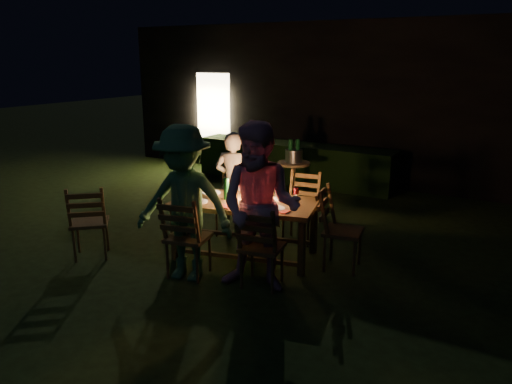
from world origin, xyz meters
The scene contains 29 objects.
garden_envelope centered at (-0.01, 6.15, 1.58)m, with size 40.00×40.00×3.20m.
dining_table centered at (0.75, -0.17, 0.68)m, with size 1.96×1.28×0.75m.
chair_near_left centered at (0.49, -1.03, 0.31)m, with size 0.56×0.58×1.04m.
chair_near_right centered at (1.36, -0.82, 0.30)m, with size 0.52×0.55×1.00m.
chair_far_left centered at (0.14, 0.48, 0.30)m, with size 0.54×0.57×0.99m.
chair_far_right centered at (1.11, 0.70, 0.30)m, with size 0.50×0.53×1.00m.
chair_end centered at (1.95, 0.11, 0.31)m, with size 0.57×0.54×1.04m.
chair_spare centered at (-0.95, -1.20, 0.31)m, with size 0.66×0.66×1.01m.
person_house_side centered at (0.13, 0.52, 0.75)m, with size 0.55×0.36×1.50m, color beige.
person_opp_right centered at (1.37, -0.87, 0.94)m, with size 0.91×0.71×1.87m, color pink.
person_opp_left centered at (0.50, -1.07, 0.90)m, with size 1.17×0.67×1.80m, color #3A7444.
lantern centered at (0.79, -0.11, 0.91)m, with size 0.16×0.16×0.35m.
plate_far_left centered at (0.17, -0.08, 0.76)m, with size 0.25×0.25×0.01m, color white.
plate_near_left centered at (0.26, -0.51, 0.76)m, with size 0.25×0.25×0.01m, color white.
plate_far_right centered at (1.14, 0.14, 0.76)m, with size 0.25×0.25×0.01m, color white.
plate_near_right centered at (1.24, -0.29, 0.76)m, with size 0.25×0.25×0.01m, color white.
wineglass_a centered at (0.39, 0.03, 0.84)m, with size 0.06×0.06×0.18m, color #59070F, non-canonical shape.
wineglass_b centered at (0.08, -0.45, 0.84)m, with size 0.06×0.06×0.18m, color #59070F, non-canonical shape.
wineglass_c centered at (1.11, -0.38, 0.84)m, with size 0.06×0.06×0.18m, color #59070F, non-canonical shape.
wineglass_d centered at (1.31, 0.14, 0.84)m, with size 0.06×0.06×0.18m, color #59070F, non-canonical shape.
wineglass_e centered at (0.72, -0.49, 0.84)m, with size 0.06×0.06×0.18m, color silver, non-canonical shape.
bottle_table centered at (0.51, -0.23, 0.89)m, with size 0.07×0.07×0.28m, color #0F471E.
napkin_left centered at (0.68, -0.52, 0.76)m, with size 0.18×0.14×0.01m, color red.
napkin_right centered at (1.35, -0.34, 0.76)m, with size 0.18×0.14×0.01m, color red.
phone centered at (0.21, -0.61, 0.75)m, with size 0.14×0.07×0.01m, color black.
side_table centered at (0.24, 2.26, 0.67)m, with size 0.56×0.56×0.76m.
ice_bucket centered at (0.24, 2.26, 0.87)m, with size 0.30×0.30×0.22m, color #A5A8AD.
bottle_bucket_a centered at (0.19, 2.22, 0.92)m, with size 0.07×0.07×0.32m, color #0F471E.
bottle_bucket_b centered at (0.29, 2.30, 0.92)m, with size 0.07×0.07×0.32m, color #0F471E.
Camera 1 is at (3.94, -5.32, 2.52)m, focal length 35.00 mm.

